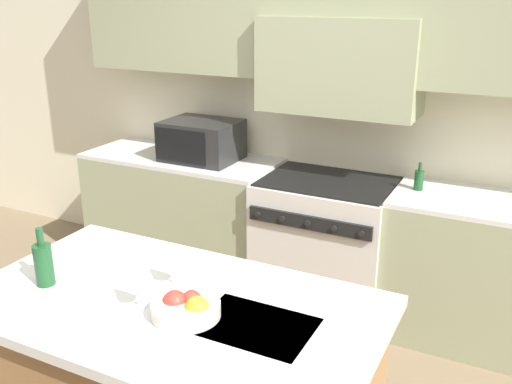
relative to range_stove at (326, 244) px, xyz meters
The scene contains 9 objects.
back_cabinetry 1.18m from the range_stove, 90.00° to the left, with size 10.00×0.46×2.70m.
back_counter 0.02m from the range_stove, 90.00° to the left, with size 3.83×0.62×0.93m.
range_stove is the anchor object (origin of this frame).
microwave 1.16m from the range_stove, behind, with size 0.53×0.43×0.29m.
wine_bottle 2.03m from the range_stove, 108.39° to the right, with size 0.08×0.08×0.26m.
wine_glass_near 1.92m from the range_stove, 94.59° to the right, with size 0.08×0.08×0.19m.
wine_glass_far 1.71m from the range_stove, 94.51° to the right, with size 0.08×0.08×0.19m.
fruit_bowl 1.86m from the range_stove, 87.94° to the right, with size 0.27×0.27×0.10m.
oil_bottle_on_counter 0.79m from the range_stove, ahead, with size 0.06×0.06×0.18m.
Camera 1 is at (1.17, -1.57, 2.10)m, focal length 40.00 mm.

